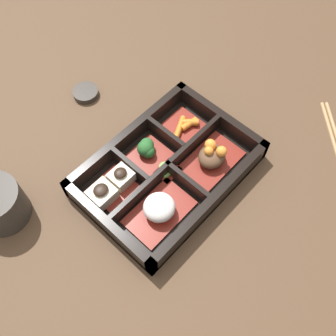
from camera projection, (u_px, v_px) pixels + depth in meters
name	position (u px, v px, depth m)	size (l,w,h in m)	color
ground_plane	(168.00, 175.00, 0.69)	(3.00, 3.00, 0.00)	#4C3523
bento_base	(168.00, 174.00, 0.69)	(0.30, 0.21, 0.01)	black
bento_rim	(167.00, 168.00, 0.67)	(0.30, 0.21, 0.04)	black
bowl_stew	(212.00, 157.00, 0.68)	(0.11, 0.07, 0.05)	maroon
bowl_rice	(159.00, 209.00, 0.63)	(0.11, 0.07, 0.04)	maroon
bowl_carrots	(184.00, 126.00, 0.72)	(0.07, 0.06, 0.02)	maroon
bowl_greens	(148.00, 150.00, 0.69)	(0.07, 0.06, 0.03)	maroon
bowl_tofu	(111.00, 187.00, 0.65)	(0.08, 0.06, 0.04)	maroon
bowl_pickles	(166.00, 170.00, 0.68)	(0.04, 0.03, 0.01)	maroon
sauce_dish	(86.00, 93.00, 0.78)	(0.05, 0.05, 0.01)	#2D2823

